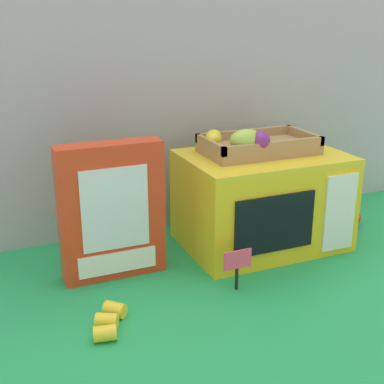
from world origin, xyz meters
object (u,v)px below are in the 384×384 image
Objects in this scene: loose_toy_banana at (109,321)px; cookie_set_box at (112,211)px; price_sign at (237,264)px; food_groups_crate at (254,145)px; toy_microwave at (262,200)px; loose_toy_apple at (351,217)px.

cookie_set_box is at bearing 71.86° from loose_toy_banana.
cookie_set_box reaches higher than price_sign.
loose_toy_banana is at bearing -108.14° from cookie_set_box.
food_groups_crate is 0.42m from cookie_set_box.
toy_microwave is 0.28m from price_sign.
price_sign is 0.80× the size of loose_toy_banana.
loose_toy_apple is (0.50, 0.21, -0.04)m from price_sign.
cookie_set_box is 0.75m from loose_toy_apple.
cookie_set_box is 3.33× the size of price_sign.
price_sign is 0.32m from loose_toy_banana.
loose_toy_apple is (0.81, 0.24, 0.01)m from loose_toy_banana.
cookie_set_box is (-0.42, -0.02, 0.04)m from toy_microwave.
food_groups_crate is 0.42m from loose_toy_apple.
toy_microwave reaches higher than loose_toy_apple.
food_groups_crate reaches higher than price_sign.
loose_toy_banana is (-0.50, -0.24, -0.11)m from toy_microwave.
loose_toy_banana is at bearing -153.90° from toy_microwave.
toy_microwave is 1.28× the size of cookie_set_box.
loose_toy_banana is at bearing -173.16° from price_sign.
toy_microwave is 1.41× the size of food_groups_crate.
price_sign is at bearing 6.84° from loose_toy_banana.
price_sign is at bearing -131.58° from toy_microwave.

